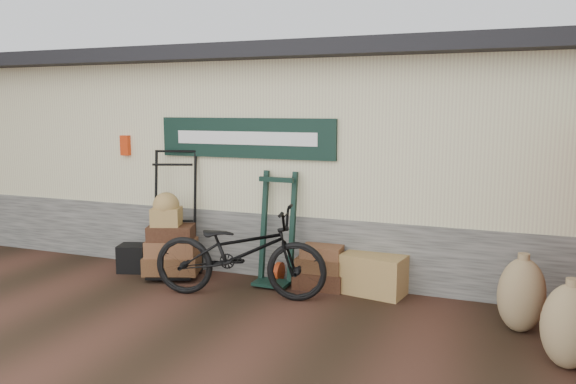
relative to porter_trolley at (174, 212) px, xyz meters
The scene contains 10 objects.
ground 1.69m from the porter_trolley, 26.74° to the right, with size 80.00×80.00×0.00m, color black.
station_building 2.55m from the porter_trolley, 58.66° to the left, with size 14.40×4.10×3.20m.
porter_trolley is the anchor object (origin of this frame).
green_barrow 1.53m from the porter_trolley, ahead, with size 0.55×0.46×1.52m, color black, non-canonical shape.
suitcase_stack 2.21m from the porter_trolley, ahead, with size 0.65×0.41×0.58m, color #321910, non-canonical shape.
wicker_hamper 2.92m from the porter_trolley, ahead, with size 0.78×0.51×0.51m, color olive.
black_trunk 0.96m from the porter_trolley, behind, with size 0.40×0.34×0.40m, color black.
bicycle 1.43m from the porter_trolley, 22.90° to the right, with size 2.21×0.77×1.28m, color black.
burlap_sack_left 4.61m from the porter_trolley, ahead, with size 0.50×0.42×0.81m, color olive.
burlap_sack_right 5.13m from the porter_trolley, 13.93° to the right, with size 0.50×0.42×0.80m, color olive.
Camera 1 is at (3.04, -6.03, 2.37)m, focal length 35.00 mm.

